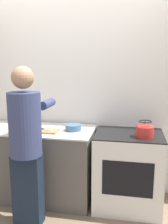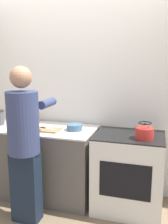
{
  "view_description": "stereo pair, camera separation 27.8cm",
  "coord_description": "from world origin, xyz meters",
  "px_view_note": "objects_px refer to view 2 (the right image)",
  "views": [
    {
      "loc": [
        0.73,
        -2.45,
        1.67
      ],
      "look_at": [
        0.21,
        0.23,
        1.13
      ],
      "focal_mm": 40.0,
      "sensor_mm": 36.0,
      "label": 1
    },
    {
      "loc": [
        1.0,
        -2.38,
        1.67
      ],
      "look_at": [
        0.21,
        0.23,
        1.13
      ],
      "focal_mm": 40.0,
      "sensor_mm": 36.0,
      "label": 2
    }
  ],
  "objects_px": {
    "oven": "(128,172)",
    "bowl_prep": "(74,127)",
    "knife": "(47,128)",
    "kettle": "(145,132)",
    "cutting_board": "(45,130)",
    "person": "(25,140)"
  },
  "relations": [
    {
      "from": "oven",
      "to": "bowl_prep",
      "type": "distance_m",
      "value": 0.81
    },
    {
      "from": "knife",
      "to": "bowl_prep",
      "type": "xyz_separation_m",
      "value": [
        0.32,
        0.09,
        0.02
      ]
    },
    {
      "from": "kettle",
      "to": "cutting_board",
      "type": "bearing_deg",
      "value": 178.83
    },
    {
      "from": "person",
      "to": "bowl_prep",
      "type": "height_order",
      "value": "person"
    },
    {
      "from": "kettle",
      "to": "oven",
      "type": "bearing_deg",
      "value": 149.5
    },
    {
      "from": "knife",
      "to": "kettle",
      "type": "distance_m",
      "value": 1.14
    },
    {
      "from": "cutting_board",
      "to": "knife",
      "type": "relative_size",
      "value": 1.78
    },
    {
      "from": "cutting_board",
      "to": "bowl_prep",
      "type": "height_order",
      "value": "bowl_prep"
    },
    {
      "from": "kettle",
      "to": "bowl_prep",
      "type": "distance_m",
      "value": 0.83
    },
    {
      "from": "cutting_board",
      "to": "bowl_prep",
      "type": "relative_size",
      "value": 1.88
    },
    {
      "from": "oven",
      "to": "person",
      "type": "bearing_deg",
      "value": -153.04
    },
    {
      "from": "kettle",
      "to": "bowl_prep",
      "type": "bearing_deg",
      "value": 170.85
    },
    {
      "from": "kettle",
      "to": "bowl_prep",
      "type": "xyz_separation_m",
      "value": [
        -0.82,
        0.13,
        -0.05
      ]
    },
    {
      "from": "knife",
      "to": "person",
      "type": "bearing_deg",
      "value": -74.22
    },
    {
      "from": "person",
      "to": "kettle",
      "type": "bearing_deg",
      "value": 19.56
    },
    {
      "from": "knife",
      "to": "oven",
      "type": "bearing_deg",
      "value": 23.14
    },
    {
      "from": "person",
      "to": "cutting_board",
      "type": "distance_m",
      "value": 0.44
    },
    {
      "from": "oven",
      "to": "bowl_prep",
      "type": "bearing_deg",
      "value": 176.91
    },
    {
      "from": "person",
      "to": "knife",
      "type": "bearing_deg",
      "value": 85.77
    },
    {
      "from": "oven",
      "to": "person",
      "type": "height_order",
      "value": "person"
    },
    {
      "from": "knife",
      "to": "kettle",
      "type": "relative_size",
      "value": 1.02
    },
    {
      "from": "oven",
      "to": "kettle",
      "type": "xyz_separation_m",
      "value": [
        0.16,
        -0.1,
        0.52
      ]
    }
  ]
}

